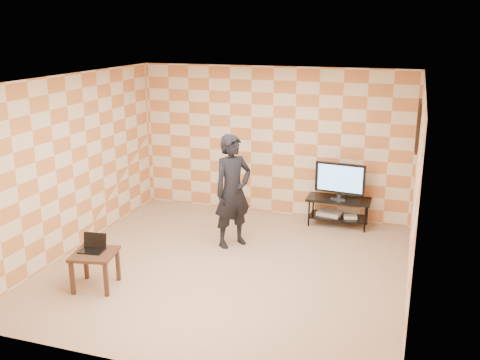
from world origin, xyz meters
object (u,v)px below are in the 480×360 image
Objects in this scene: tv_stand at (339,206)px; side_table at (95,259)px; tv at (340,179)px; person at (233,191)px.

side_table is (-2.74, -3.32, 0.04)m from tv_stand.
tv is 4.33m from side_table.
tv_stand is 1.69× the size of side_table.
person reaches higher than side_table.
person is (1.27, 1.94, 0.49)m from side_table.
side_table is at bearing -129.57° from tv.
tv_stand is 0.61× the size of person.
tv is (0.00, -0.00, 0.48)m from tv_stand.
tv reaches higher than side_table.
tv_stand is at bearing 95.65° from tv.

